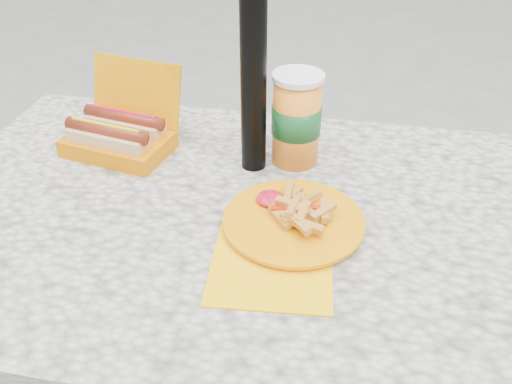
# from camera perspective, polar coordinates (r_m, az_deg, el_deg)

# --- Properties ---
(picnic_table) EXTENTS (1.20, 0.80, 0.75)m
(picnic_table) POSITION_cam_1_polar(r_m,az_deg,el_deg) (1.06, -1.90, -6.67)
(picnic_table) COLOR beige
(picnic_table) RESTS_ON ground
(hotdog_box) EXTENTS (0.24, 0.22, 0.17)m
(hotdog_box) POSITION_cam_1_polar(r_m,az_deg,el_deg) (1.19, -14.20, 5.92)
(hotdog_box) COLOR orange
(hotdog_box) RESTS_ON picnic_table
(fries_plate) EXTENTS (0.25, 0.34, 0.05)m
(fries_plate) POSITION_cam_1_polar(r_m,az_deg,el_deg) (0.95, 3.79, -3.21)
(fries_plate) COLOR #FFBD05
(fries_plate) RESTS_ON picnic_table
(soda_cup) EXTENTS (0.10, 0.10, 0.19)m
(soda_cup) POSITION_cam_1_polar(r_m,az_deg,el_deg) (1.10, 4.27, 7.68)
(soda_cup) COLOR orange
(soda_cup) RESTS_ON picnic_table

